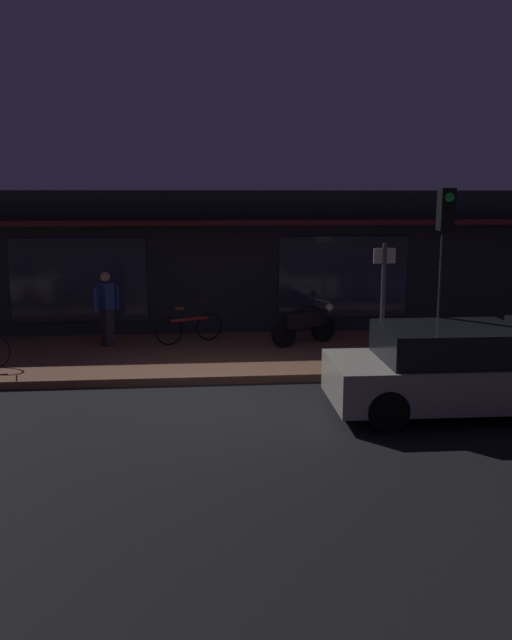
{
  "coord_description": "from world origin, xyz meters",
  "views": [
    {
      "loc": [
        -0.41,
        -10.84,
        3.48
      ],
      "look_at": [
        0.8,
        2.4,
        0.95
      ],
      "focal_mm": 36.83,
      "sensor_mm": 36.0,
      "label": 1
    }
  ],
  "objects_px": {
    "sign_post": "(383,295)",
    "traffic_light_pole": "(444,256)",
    "motorcycle": "(305,322)",
    "bicycle_extra": "(189,327)",
    "parked_car_far": "(454,370)",
    "person_photographer": "(107,307)"
  },
  "relations": [
    {
      "from": "traffic_light_pole",
      "to": "person_photographer",
      "type": "bearing_deg",
      "value": 147.55
    },
    {
      "from": "parked_car_far",
      "to": "person_photographer",
      "type": "bearing_deg",
      "value": 142.3
    },
    {
      "from": "motorcycle",
      "to": "parked_car_far",
      "type": "relative_size",
      "value": 0.38
    },
    {
      "from": "sign_post",
      "to": "traffic_light_pole",
      "type": "height_order",
      "value": "traffic_light_pole"
    },
    {
      "from": "sign_post",
      "to": "traffic_light_pole",
      "type": "xyz_separation_m",
      "value": [
        0.43,
        -2.0,
        0.97
      ]
    },
    {
      "from": "person_photographer",
      "to": "sign_post",
      "type": "relative_size",
      "value": 0.7
    },
    {
      "from": "motorcycle",
      "to": "sign_post",
      "type": "distance_m",
      "value": 2.3
    },
    {
      "from": "bicycle_extra",
      "to": "person_photographer",
      "type": "xyz_separation_m",
      "value": [
        -1.83,
        -0.14,
        0.52
      ]
    },
    {
      "from": "motorcycle",
      "to": "bicycle_extra",
      "type": "xyz_separation_m",
      "value": [
        -2.62,
        0.37,
        -0.14
      ]
    },
    {
      "from": "person_photographer",
      "to": "parked_car_far",
      "type": "bearing_deg",
      "value": -37.7
    },
    {
      "from": "motorcycle",
      "to": "person_photographer",
      "type": "height_order",
      "value": "person_photographer"
    },
    {
      "from": "traffic_light_pole",
      "to": "parked_car_far",
      "type": "height_order",
      "value": "traffic_light_pole"
    },
    {
      "from": "person_photographer",
      "to": "sign_post",
      "type": "bearing_deg",
      "value": -18.55
    },
    {
      "from": "sign_post",
      "to": "traffic_light_pole",
      "type": "bearing_deg",
      "value": -77.71
    },
    {
      "from": "sign_post",
      "to": "parked_car_far",
      "type": "distance_m",
      "value": 2.95
    },
    {
      "from": "bicycle_extra",
      "to": "parked_car_far",
      "type": "bearing_deg",
      "value": -48.59
    },
    {
      "from": "parked_car_far",
      "to": "bicycle_extra",
      "type": "bearing_deg",
      "value": 131.41
    },
    {
      "from": "person_photographer",
      "to": "parked_car_far",
      "type": "distance_m",
      "value": 7.75
    },
    {
      "from": "person_photographer",
      "to": "sign_post",
      "type": "distance_m",
      "value": 6.07
    },
    {
      "from": "motorcycle",
      "to": "person_photographer",
      "type": "bearing_deg",
      "value": 177.09
    },
    {
      "from": "motorcycle",
      "to": "bicycle_extra",
      "type": "distance_m",
      "value": 2.65
    },
    {
      "from": "bicycle_extra",
      "to": "parked_car_far",
      "type": "xyz_separation_m",
      "value": [
        4.3,
        -4.88,
        0.2
      ]
    }
  ]
}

